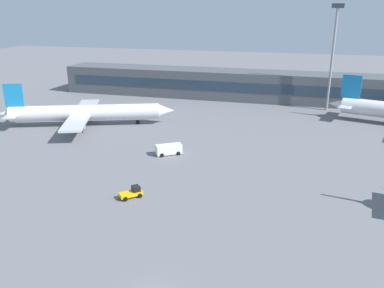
% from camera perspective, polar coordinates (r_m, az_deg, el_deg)
% --- Properties ---
extents(ground_plane, '(400.00, 400.00, 0.00)m').
position_cam_1_polar(ground_plane, '(76.90, 5.07, -2.57)').
color(ground_plane, slate).
extents(terminal_building, '(131.96, 12.13, 9.00)m').
position_cam_1_polar(terminal_building, '(129.70, 9.84, 8.23)').
color(terminal_building, '#4C5156').
rests_on(terminal_building, ground_plane).
extents(airplane_mid, '(42.19, 30.24, 10.88)m').
position_cam_1_polar(airplane_mid, '(102.83, -14.90, 4.38)').
color(airplane_mid, silver).
rests_on(airplane_mid, ground_plane).
extents(baggage_tug_yellow, '(3.62, 3.60, 1.75)m').
position_cam_1_polar(baggage_tug_yellow, '(63.21, -8.59, -6.91)').
color(baggage_tug_yellow, '#F2B20C').
rests_on(baggage_tug_yellow, ground_plane).
extents(service_van_white, '(5.43, 4.57, 2.08)m').
position_cam_1_polar(service_van_white, '(80.21, -3.35, -0.75)').
color(service_van_white, white).
rests_on(service_van_white, ground_plane).
extents(floodlight_tower_west, '(3.20, 0.80, 29.28)m').
position_cam_1_polar(floodlight_tower_west, '(119.38, 19.61, 12.44)').
color(floodlight_tower_west, gray).
rests_on(floodlight_tower_west, ground_plane).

